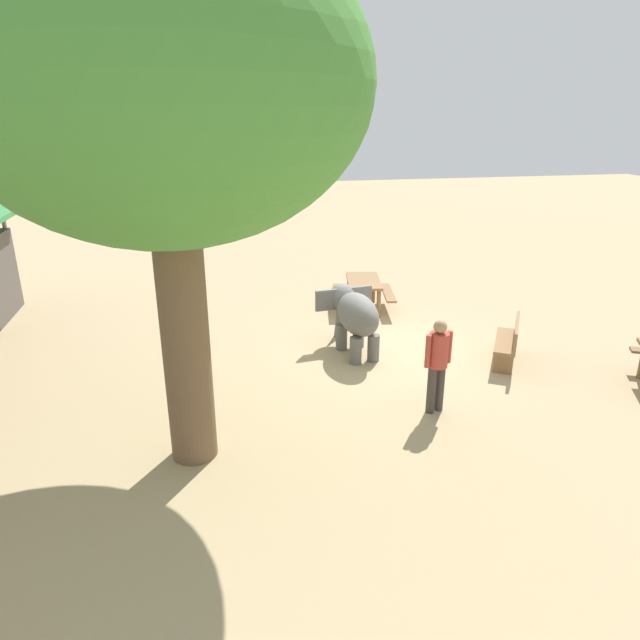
# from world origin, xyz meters

# --- Properties ---
(ground_plane) EXTENTS (60.00, 60.00, 0.00)m
(ground_plane) POSITION_xyz_m (0.00, 0.00, 0.00)
(ground_plane) COLOR tan
(elephant) EXTENTS (1.89, 1.26, 1.30)m
(elephant) POSITION_xyz_m (0.09, 0.50, 0.83)
(elephant) COLOR slate
(elephant) RESTS_ON ground_plane
(person_handler) EXTENTS (0.32, 0.50, 1.62)m
(person_handler) POSITION_xyz_m (-2.64, -0.17, 0.95)
(person_handler) COLOR #3F3833
(person_handler) RESTS_ON ground_plane
(shade_tree_main) EXTENTS (5.38, 4.93, 6.94)m
(shade_tree_main) POSITION_xyz_m (-3.11, 3.75, 4.99)
(shade_tree_main) COLOR brown
(shade_tree_main) RESTS_ON ground_plane
(wooden_bench) EXTENTS (1.40, 1.08, 0.88)m
(wooden_bench) POSITION_xyz_m (-1.11, -2.36, 0.47)
(wooden_bench) COLOR olive
(wooden_bench) RESTS_ON ground_plane
(picnic_table_far) EXTENTS (1.75, 1.74, 0.78)m
(picnic_table_far) POSITION_xyz_m (2.61, -0.43, 0.59)
(picnic_table_far) COLOR olive
(picnic_table_far) RESTS_ON ground_plane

